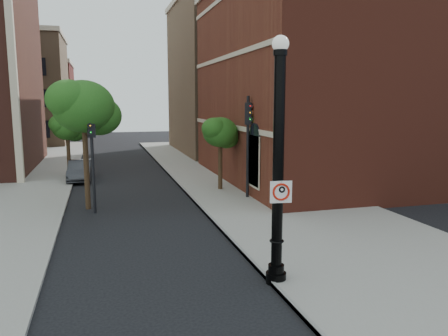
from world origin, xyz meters
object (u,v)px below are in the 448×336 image
object	(u,v)px
parked_car	(80,170)
traffic_signal_right	(248,130)
lamppost	(278,174)
no_parking_sign	(281,192)
traffic_signal_left	(92,143)

from	to	relation	value
parked_car	traffic_signal_right	world-z (taller)	traffic_signal_right
lamppost	no_parking_sign	world-z (taller)	lamppost
traffic_signal_right	lamppost	bearing A→B (deg)	-86.36
lamppost	traffic_signal_right	size ratio (longest dim) A/B	1.27
lamppost	parked_car	size ratio (longest dim) A/B	1.71
lamppost	traffic_signal_right	xyz separation A→B (m)	(2.58, 10.00, 0.45)
lamppost	parked_car	distance (m)	18.92
parked_car	no_parking_sign	bearing A→B (deg)	-70.15
parked_car	traffic_signal_left	distance (m)	9.00
no_parking_sign	traffic_signal_right	xyz separation A→B (m)	(2.56, 10.17, 0.91)
parked_car	traffic_signal_left	xyz separation A→B (m)	(0.94, -8.59, 2.49)
traffic_signal_left	parked_car	bearing A→B (deg)	77.83
no_parking_sign	parked_car	bearing A→B (deg)	115.90
lamppost	no_parking_sign	xyz separation A→B (m)	(0.03, -0.17, -0.46)
no_parking_sign	lamppost	bearing A→B (deg)	106.29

